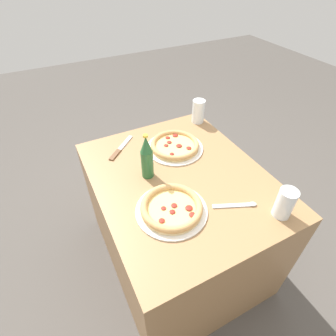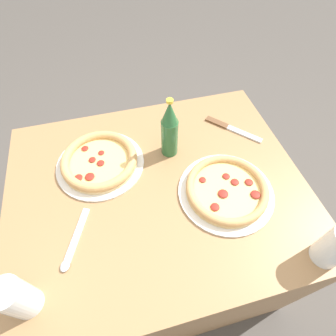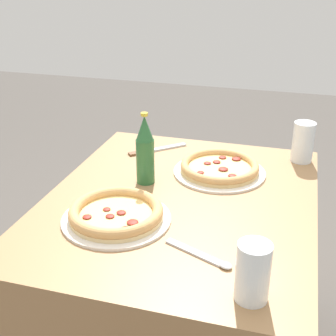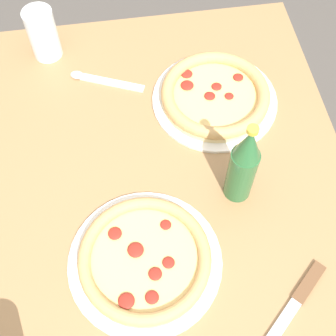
# 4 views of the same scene
# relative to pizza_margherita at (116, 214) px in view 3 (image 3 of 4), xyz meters

# --- Properties ---
(table) EXTENTS (1.00, 0.82, 0.71)m
(table) POSITION_rel_pizza_margherita_xyz_m (-0.17, 0.14, -0.38)
(table) COLOR #997047
(table) RESTS_ON ground_plane
(pizza_margherita) EXTENTS (0.31, 0.31, 0.04)m
(pizza_margherita) POSITION_rel_pizza_margherita_xyz_m (0.00, 0.00, 0.00)
(pizza_margherita) COLOR silver
(pizza_margherita) RESTS_ON table
(pizza_pepperoni) EXTENTS (0.31, 0.31, 0.04)m
(pizza_pepperoni) POSITION_rel_pizza_margherita_xyz_m (-0.39, 0.22, -0.00)
(pizza_pepperoni) COLOR silver
(pizza_pepperoni) RESTS_ON table
(glass_water) EXTENTS (0.08, 0.08, 0.14)m
(glass_water) POSITION_rel_pizza_margherita_xyz_m (0.22, 0.41, 0.05)
(glass_water) COLOR white
(glass_water) RESTS_ON table
(glass_cola) EXTENTS (0.08, 0.08, 0.15)m
(glass_cola) POSITION_rel_pizza_margherita_xyz_m (-0.58, 0.49, 0.04)
(glass_cola) COLOR white
(glass_cola) RESTS_ON table
(beer_bottle) EXTENTS (0.06, 0.06, 0.24)m
(beer_bottle) POSITION_rel_pizza_margherita_xyz_m (-0.26, 0.00, 0.09)
(beer_bottle) COLOR #286033
(beer_bottle) RESTS_ON table
(knife) EXTENTS (0.18, 0.19, 0.01)m
(knife) POSITION_rel_pizza_margherita_xyz_m (-0.52, -0.05, -0.02)
(knife) COLOR brown
(knife) RESTS_ON table
(spoon) EXTENTS (0.10, 0.19, 0.01)m
(spoon) POSITION_rel_pizza_margherita_xyz_m (0.11, 0.28, -0.02)
(spoon) COLOR silver
(spoon) RESTS_ON table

